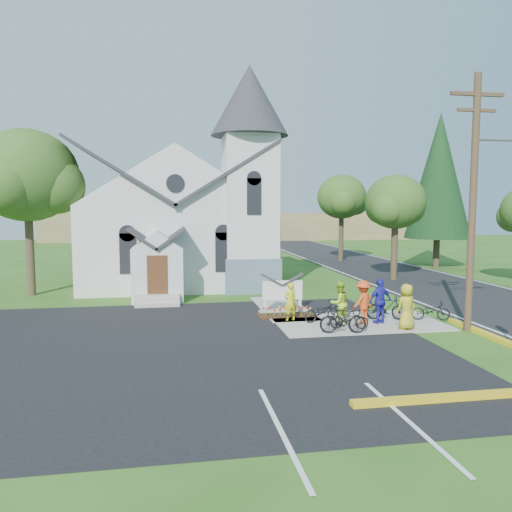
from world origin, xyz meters
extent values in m
plane|color=#295919|center=(0.00, 0.00, 0.00)|extent=(120.00, 120.00, 0.00)
cube|color=black|center=(-7.00, -2.00, 0.01)|extent=(20.00, 16.00, 0.02)
cube|color=black|center=(10.00, 15.00, 0.01)|extent=(8.00, 90.00, 0.02)
cube|color=#A19E92|center=(1.50, 0.50, 0.03)|extent=(7.00, 4.00, 0.05)
cube|color=silver|center=(-6.00, 13.00, 2.50)|extent=(11.00, 9.00, 5.00)
cube|color=slate|center=(-1.70, 9.70, 1.00)|extent=(3.20, 3.20, 2.00)
cube|color=silver|center=(-1.70, 9.70, 4.50)|extent=(3.00, 3.00, 9.00)
cone|color=#28292D|center=(-1.70, 9.70, 11.00)|extent=(4.50, 4.50, 4.00)
cube|color=silver|center=(-7.00, 7.30, 1.40)|extent=(2.60, 2.40, 2.80)
cube|color=#512D17|center=(-7.00, 6.07, 1.50)|extent=(1.00, 0.10, 2.00)
cube|color=#A19E92|center=(-1.20, 3.20, 0.05)|extent=(2.20, 0.40, 0.10)
cube|color=white|center=(-2.05, 3.20, 0.55)|extent=(0.12, 0.12, 1.00)
cube|color=white|center=(-0.35, 3.20, 0.55)|extent=(0.12, 0.12, 1.00)
cube|color=white|center=(-1.20, 3.20, 1.05)|extent=(1.90, 0.14, 0.90)
cube|color=#381D0F|center=(-1.20, 2.30, 0.04)|extent=(2.60, 1.10, 0.07)
cylinder|color=#4A3625|center=(5.30, -1.50, 5.00)|extent=(0.28, 0.28, 10.00)
cube|color=#4A3625|center=(5.30, -1.50, 9.20)|extent=(2.20, 0.14, 0.14)
cube|color=#4A3625|center=(5.30, -1.50, 8.60)|extent=(1.60, 0.12, 0.12)
cylinder|color=gray|center=(6.40, -1.50, 7.50)|extent=(2.20, 0.10, 0.10)
cylinder|color=#3C2E20|center=(-14.00, 10.00, 2.48)|extent=(0.44, 0.44, 4.95)
ellipsoid|color=#31551D|center=(-14.00, 10.00, 6.63)|extent=(5.60, 5.60, 5.04)
cylinder|color=#3C2E20|center=(8.50, 12.00, 2.02)|extent=(0.44, 0.44, 4.05)
ellipsoid|color=#31551D|center=(8.50, 12.00, 5.25)|extent=(4.00, 4.00, 3.60)
cylinder|color=#3C2E20|center=(9.00, 24.00, 2.25)|extent=(0.44, 0.44, 4.50)
ellipsoid|color=#31551D|center=(9.00, 24.00, 5.82)|extent=(4.40, 4.40, 3.96)
cylinder|color=#3C2E20|center=(15.00, 18.00, 1.20)|extent=(0.50, 0.50, 2.40)
cone|color=black|center=(15.00, 18.00, 7.40)|extent=(5.20, 5.20, 10.00)
cube|color=brown|center=(6.00, 56.00, 2.00)|extent=(60.00, 8.00, 4.00)
cube|color=brown|center=(-10.00, 58.00, 2.80)|extent=(30.00, 6.00, 5.60)
cube|color=brown|center=(22.00, 54.00, 1.50)|extent=(25.00, 6.00, 3.00)
imported|color=gold|center=(-1.29, 1.29, 0.87)|extent=(0.69, 0.55, 1.65)
imported|color=black|center=(-0.01, 0.82, 0.49)|extent=(1.75, 0.95, 0.87)
imported|color=#A8D427|center=(0.54, 0.24, 0.96)|extent=(1.07, 0.95, 1.81)
imported|color=black|center=(0.21, -1.20, 0.59)|extent=(1.87, 0.78, 1.09)
imported|color=#2322AE|center=(2.30, 0.12, 1.00)|extent=(1.20, 0.76, 1.90)
imported|color=black|center=(0.70, -0.55, 0.45)|extent=(1.60, 0.94, 0.79)
imported|color=#E04918|center=(1.59, 0.23, 0.96)|extent=(1.34, 1.10, 1.81)
imported|color=black|center=(2.87, 0.69, 0.59)|extent=(1.85, 0.95, 1.07)
imported|color=gold|center=(2.92, -1.01, 0.96)|extent=(1.01, 0.78, 1.83)
imported|color=black|center=(4.70, 0.30, 0.47)|extent=(1.70, 1.02, 0.85)
camera|label=1|loc=(-6.33, -19.26, 4.93)|focal=35.00mm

